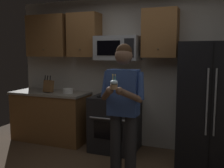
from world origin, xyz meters
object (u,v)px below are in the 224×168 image
knife_block (49,86)px  microwave (118,48)px  refrigerator (211,104)px  oven_range (115,123)px  cupcake (114,84)px  person (123,105)px  bowl_large_white (68,91)px

knife_block → microwave: bearing=6.5°
microwave → knife_block: 1.48m
microwave → refrigerator: bearing=-6.0°
oven_range → cupcake: bearing=-70.1°
oven_range → microwave: microwave is taller
microwave → person: bearing=-66.6°
refrigerator → bowl_large_white: refrigerator is taller
refrigerator → bowl_large_white: 2.40m
knife_block → cupcake: bearing=-35.3°
microwave → person: 1.37m
refrigerator → person: refrigerator is taller
bowl_large_white → person: (1.36, -0.93, 0.03)m
refrigerator → person: bearing=-138.8°
refrigerator → cupcake: (-1.04, -1.24, 0.39)m
refrigerator → bowl_large_white: (-2.40, 0.02, 0.07)m
microwave → bowl_large_white: microwave is taller
refrigerator → knife_block: size_ratio=5.63×
microwave → oven_range: bearing=-90.0°
knife_block → bowl_large_white: bearing=2.0°
knife_block → person: size_ratio=0.18×
bowl_large_white → microwave: bearing=8.5°
knife_block → person: bearing=-27.6°
oven_range → person: 1.18m
refrigerator → knife_block: 2.80m
oven_range → refrigerator: (1.50, -0.04, 0.44)m
knife_block → person: person is taller
cupcake → oven_range: bearing=109.9°
microwave → bowl_large_white: (-0.90, -0.13, -0.75)m
person → knife_block: bearing=152.4°
oven_range → knife_block: size_ratio=2.91×
oven_range → cupcake: size_ratio=5.36×
person → cupcake: bearing=-90.0°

